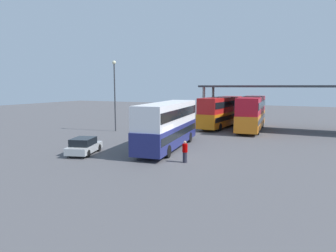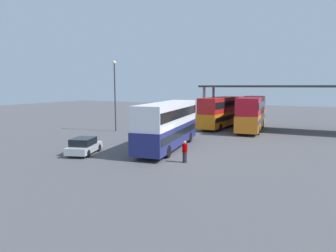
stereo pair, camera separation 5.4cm
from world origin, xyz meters
The scene contains 8 objects.
ground_plane centered at (0.00, 0.00, 0.00)m, with size 140.00×140.00×0.00m, color #514F53.
double_decker_main centered at (-1.49, 3.37, 2.23)m, with size 3.77×11.25×4.06m.
parked_hatchback centered at (-6.67, -1.64, 0.67)m, with size 2.70×4.05×1.35m.
double_decker_near_canopy centered at (-0.91, 18.71, 2.22)m, with size 3.43×10.67×4.04m.
double_decker_mid_row centered at (3.18, 17.80, 2.29)m, with size 3.31×11.19×4.17m.
depot_canopy centered at (8.09, 19.49, 5.24)m, with size 23.20×5.59×5.59m.
lamppost_tall centered at (-11.73, 9.97, 5.29)m, with size 0.44×0.44×8.51m.
pedestrian_waiting centered at (1.78, -0.70, 0.79)m, with size 0.38×0.38×1.59m.
Camera 1 is at (9.79, -20.57, 5.50)m, focal length 32.37 mm.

